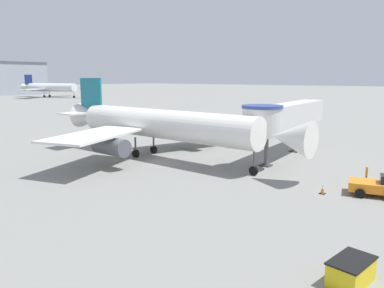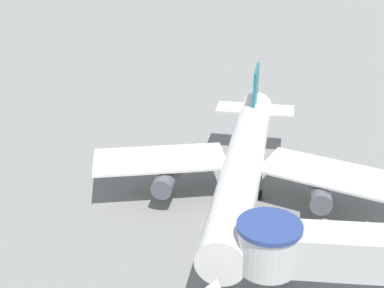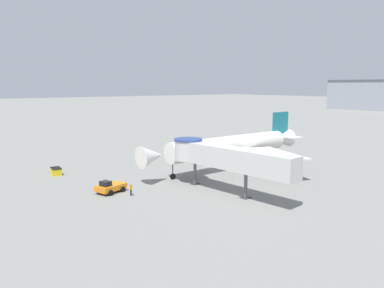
% 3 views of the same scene
% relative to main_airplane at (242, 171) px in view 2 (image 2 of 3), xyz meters
% --- Properties ---
extents(ground_plane, '(800.00, 800.00, 0.00)m').
position_rel_main_airplane_xyz_m(ground_plane, '(-1.00, -1.50, -3.88)').
color(ground_plane, gray).
extents(main_airplane, '(27.80, 33.15, 9.14)m').
position_rel_main_airplane_xyz_m(main_airplane, '(0.00, 0.00, 0.00)').
color(main_airplane, white).
rests_on(main_airplane, ground_plane).
extents(jet_bridge, '(19.87, 4.77, 6.48)m').
position_rel_main_airplane_xyz_m(jet_bridge, '(9.16, -11.22, 0.91)').
color(jet_bridge, silver).
rests_on(jet_bridge, ground_plane).
extents(traffic_cone_starboard_wing, '(0.43, 0.43, 0.71)m').
position_rel_main_airplane_xyz_m(traffic_cone_starboard_wing, '(10.53, -0.47, -3.55)').
color(traffic_cone_starboard_wing, black).
rests_on(traffic_cone_starboard_wing, ground_plane).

